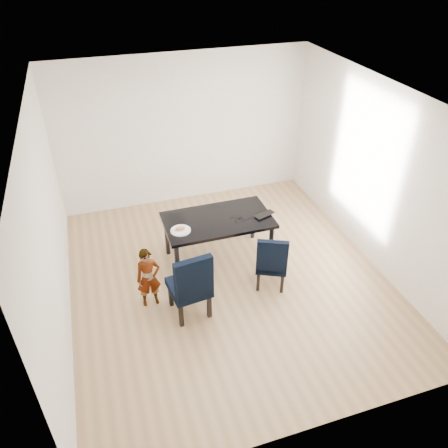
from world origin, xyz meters
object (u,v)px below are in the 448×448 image
object	(u,v)px
child	(149,278)
plate	(181,230)
dining_table	(218,239)
chair_right	(272,259)
chair_left	(189,282)
laptop	(263,213)

from	to	relation	value
child	plate	xyz separation A→B (m)	(0.58, 0.51, 0.31)
dining_table	child	world-z (taller)	child
chair_right	plate	xyz separation A→B (m)	(-1.15, 0.64, 0.31)
chair_right	child	world-z (taller)	child
dining_table	child	distance (m)	1.34
chair_left	laptop	size ratio (longest dim) A/B	3.19
dining_table	laptop	size ratio (longest dim) A/B	4.92
chair_right	plate	size ratio (longest dim) A/B	3.07
dining_table	chair_right	distance (m)	0.96
chair_left	chair_right	distance (m)	1.27
chair_left	laptop	bearing A→B (deg)	25.87
plate	child	bearing A→B (deg)	-138.35
plate	laptop	xyz separation A→B (m)	(1.28, 0.05, 0.00)
chair_right	laptop	world-z (taller)	chair_right
plate	laptop	distance (m)	1.28
chair_right	plate	distance (m)	1.36
chair_right	plate	world-z (taller)	chair_right
chair_left	laptop	distance (m)	1.66
dining_table	chair_right	xyz separation A→B (m)	(0.55, -0.78, 0.07)
chair_right	child	distance (m)	1.73
child	plate	bearing A→B (deg)	39.57
chair_left	plate	world-z (taller)	chair_left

